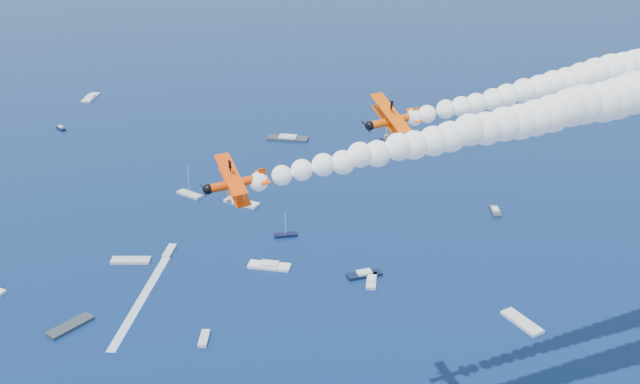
{
  "coord_description": "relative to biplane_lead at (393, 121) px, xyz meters",
  "views": [
    {
      "loc": [
        8.63,
        -73.07,
        94.73
      ],
      "look_at": [
        1.97,
        16.09,
        52.34
      ],
      "focal_mm": 42.28,
      "sensor_mm": 36.0,
      "label": 1
    }
  ],
  "objects": [
    {
      "name": "spectator_boats",
      "position": [
        -11.48,
        86.67,
        -59.14
      ],
      "size": [
        217.02,
        187.05,
        0.7
      ],
      "color": "white",
      "rests_on": "ground"
    },
    {
      "name": "smoke_trail_trail",
      "position": [
        12.32,
        -2.73,
        0.34
      ],
      "size": [
        71.25,
        56.02,
        11.96
      ],
      "primitive_type": null,
      "rotation": [
        0.0,
        0.0,
        3.57
      ],
      "color": "white"
    },
    {
      "name": "biplane_trail",
      "position": [
        -18.79,
        -16.94,
        -2.3
      ],
      "size": [
        11.01,
        12.25,
        7.49
      ],
      "primitive_type": null,
      "rotation": [
        -0.19,
        0.07,
        3.57
      ],
      "color": "#FD4405"
    },
    {
      "name": "biplane_lead",
      "position": [
        0.0,
        0.0,
        0.0
      ],
      "size": [
        11.74,
        12.96,
        8.55
      ],
      "primitive_type": null,
      "rotation": [
        -0.31,
        0.07,
        3.61
      ],
      "color": "#FB5505"
    },
    {
      "name": "smoke_trail_lead",
      "position": [
        30.51,
        15.45,
        2.64
      ],
      "size": [
        71.38,
        59.29,
        11.96
      ],
      "primitive_type": null,
      "rotation": [
        0.0,
        0.0,
        3.61
      ],
      "color": "white"
    },
    {
      "name": "boat_wakes",
      "position": [
        10.76,
        43.53,
        -59.46
      ],
      "size": [
        141.78,
        39.3,
        0.04
      ],
      "color": "white",
      "rests_on": "ground"
    }
  ]
}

